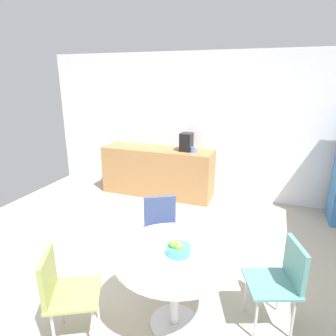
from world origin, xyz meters
The scene contains 10 objects.
ground_plane centered at (0.00, 0.00, 0.00)m, with size 6.00×6.00×0.00m, color #B2A893.
wall_back centered at (0.00, 3.00, 1.30)m, with size 6.00×0.10×2.60m, color silver.
counter_block centered at (-0.68, 2.65, 0.45)m, with size 2.08×0.60×0.90m, color #9E7042.
round_table centered at (0.63, -0.22, 0.61)m, with size 1.05×1.05×0.76m.
chair_olive centered at (-0.20, -0.67, 0.52)m, with size 0.57×0.57×0.83m.
chair_teal centered at (1.52, 0.11, 0.52)m, with size 0.54×0.54×0.83m.
chair_navy centered at (0.18, 0.61, 0.52)m, with size 0.57×0.57×0.83m.
fruit_bowl centered at (0.66, -0.23, 0.81)m, with size 0.21×0.21×0.13m.
mug_white centered at (0.01, 2.57, 0.95)m, with size 0.13×0.08×0.09m.
coffee_maker centered at (-0.13, 2.65, 1.06)m, with size 0.20×0.24×0.32m, color black.
Camera 1 is at (1.31, -2.24, 2.17)m, focal length 31.22 mm.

